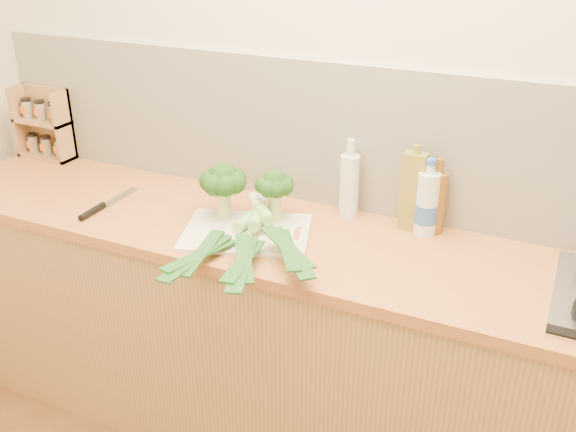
% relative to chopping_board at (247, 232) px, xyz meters
% --- Properties ---
extents(room_shell, '(3.50, 3.50, 3.50)m').
position_rel_chopping_board_xyz_m(room_shell, '(0.26, 0.36, 0.26)').
color(room_shell, beige).
rests_on(room_shell, ground).
extents(counter, '(3.20, 0.62, 0.90)m').
position_rel_chopping_board_xyz_m(counter, '(0.26, 0.07, -0.46)').
color(counter, '#A97F46').
rests_on(counter, ground).
extents(chopping_board, '(0.51, 0.44, 0.01)m').
position_rel_chopping_board_xyz_m(chopping_board, '(0.00, 0.00, 0.00)').
color(chopping_board, beige).
rests_on(chopping_board, counter).
extents(broccoli_left, '(0.17, 0.17, 0.21)m').
position_rel_chopping_board_xyz_m(broccoli_left, '(-0.12, 0.06, 0.15)').
color(broccoli_left, '#BACC77').
rests_on(broccoli_left, chopping_board).
extents(broccoli_right, '(0.14, 0.14, 0.19)m').
position_rel_chopping_board_xyz_m(broccoli_right, '(0.05, 0.12, 0.14)').
color(broccoli_right, '#BACC77').
rests_on(broccoli_right, chopping_board).
extents(leek_front, '(0.11, 0.65, 0.04)m').
position_rel_chopping_board_xyz_m(leek_front, '(-0.02, -0.04, 0.03)').
color(leek_front, white).
rests_on(leek_front, chopping_board).
extents(leek_mid, '(0.28, 0.67, 0.04)m').
position_rel_chopping_board_xyz_m(leek_mid, '(0.05, -0.03, 0.05)').
color(leek_mid, white).
rests_on(leek_mid, chopping_board).
extents(leek_back, '(0.45, 0.48, 0.04)m').
position_rel_chopping_board_xyz_m(leek_back, '(0.11, -0.03, 0.07)').
color(leek_back, white).
rests_on(leek_back, chopping_board).
extents(chefs_knife, '(0.04, 0.33, 0.02)m').
position_rel_chopping_board_xyz_m(chefs_knife, '(-0.59, -0.06, 0.00)').
color(chefs_knife, silver).
rests_on(chefs_knife, counter).
extents(spice_rack, '(0.27, 0.11, 0.32)m').
position_rel_chopping_board_xyz_m(spice_rack, '(-1.19, 0.31, 0.13)').
color(spice_rack, '#A87748').
rests_on(spice_rack, counter).
extents(oil_tin, '(0.08, 0.05, 0.31)m').
position_rel_chopping_board_xyz_m(oil_tin, '(0.50, 0.29, 0.14)').
color(oil_tin, olive).
rests_on(oil_tin, counter).
extents(glass_bottle, '(0.07, 0.07, 0.29)m').
position_rel_chopping_board_xyz_m(glass_bottle, '(0.27, 0.29, 0.12)').
color(glass_bottle, silver).
rests_on(glass_bottle, counter).
extents(amber_bottle, '(0.06, 0.06, 0.27)m').
position_rel_chopping_board_xyz_m(amber_bottle, '(0.58, 0.30, 0.11)').
color(amber_bottle, brown).
rests_on(amber_bottle, counter).
extents(water_bottle, '(0.08, 0.08, 0.25)m').
position_rel_chopping_board_xyz_m(water_bottle, '(0.56, 0.27, 0.10)').
color(water_bottle, silver).
rests_on(water_bottle, counter).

